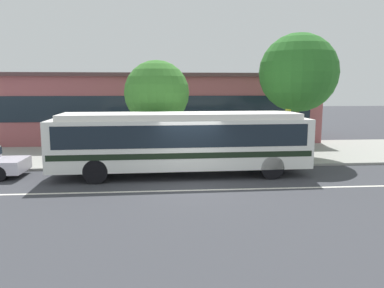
# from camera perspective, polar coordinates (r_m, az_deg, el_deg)

# --- Properties ---
(ground_plane) EXTENTS (120.00, 120.00, 0.00)m
(ground_plane) POSITION_cam_1_polar(r_m,az_deg,el_deg) (15.00, -0.07, -6.28)
(ground_plane) COLOR #383A3F
(sidewalk_slab) EXTENTS (60.00, 8.00, 0.12)m
(sidewalk_slab) POSITION_cam_1_polar(r_m,az_deg,el_deg) (21.89, -1.61, -1.34)
(sidewalk_slab) COLOR #96968F
(sidewalk_slab) RESTS_ON ground_plane
(lane_stripe_center) EXTENTS (56.00, 0.16, 0.01)m
(lane_stripe_center) POSITION_cam_1_polar(r_m,az_deg,el_deg) (14.23, 0.20, -7.09)
(lane_stripe_center) COLOR silver
(lane_stripe_center) RESTS_ON ground_plane
(transit_bus) EXTENTS (11.19, 2.79, 2.76)m
(transit_bus) POSITION_cam_1_polar(r_m,az_deg,el_deg) (16.36, -1.64, 0.74)
(transit_bus) COLOR white
(transit_bus) RESTS_ON ground_plane
(pedestrian_waiting_near_sign) EXTENTS (0.46, 0.46, 1.66)m
(pedestrian_waiting_near_sign) POSITION_cam_1_polar(r_m,az_deg,el_deg) (19.40, -13.70, 0.19)
(pedestrian_waiting_near_sign) COLOR #25284F
(pedestrian_waiting_near_sign) RESTS_ON sidewalk_slab
(pedestrian_walking_along_curb) EXTENTS (0.37, 0.37, 1.64)m
(pedestrian_walking_along_curb) POSITION_cam_1_polar(r_m,az_deg,el_deg) (19.46, -5.49, 0.39)
(pedestrian_walking_along_curb) COLOR #272938
(pedestrian_walking_along_curb) RESTS_ON sidewalk_slab
(pedestrian_standing_by_tree) EXTENTS (0.48, 0.48, 1.66)m
(pedestrian_standing_by_tree) POSITION_cam_1_polar(r_m,az_deg,el_deg) (19.71, -8.15, 0.47)
(pedestrian_standing_by_tree) COLOR navy
(pedestrian_standing_by_tree) RESTS_ON sidewalk_slab
(bus_stop_sign) EXTENTS (0.14, 0.44, 2.66)m
(bus_stop_sign) POSITION_cam_1_polar(r_m,az_deg,el_deg) (19.40, 14.40, 2.34)
(bus_stop_sign) COLOR gray
(bus_stop_sign) RESTS_ON sidewalk_slab
(street_tree_near_stop) EXTENTS (3.37, 3.37, 5.14)m
(street_tree_near_stop) POSITION_cam_1_polar(r_m,az_deg,el_deg) (19.60, -5.41, 7.72)
(street_tree_near_stop) COLOR brown
(street_tree_near_stop) RESTS_ON sidewalk_slab
(street_tree_mid_block) EXTENTS (4.25, 4.25, 6.66)m
(street_tree_mid_block) POSITION_cam_1_polar(r_m,az_deg,el_deg) (21.40, 15.97, 10.43)
(street_tree_mid_block) COLOR brown
(street_tree_mid_block) RESTS_ON sidewalk_slab
(station_building) EXTENTS (22.35, 8.60, 4.79)m
(station_building) POSITION_cam_1_polar(r_m,az_deg,el_deg) (28.30, -5.12, 5.68)
(station_building) COLOR #984F53
(station_building) RESTS_ON ground_plane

